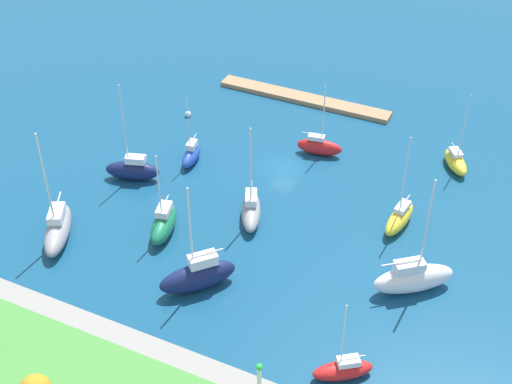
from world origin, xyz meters
name	(u,v)px	position (x,y,z in m)	size (l,w,h in m)	color
water	(284,166)	(0.00, 0.00, 0.00)	(160.00, 160.00, 0.00)	navy
pier_dock	(304,98)	(3.81, -15.28, 0.30)	(23.78, 2.46, 0.61)	#997A56
breakwater	(138,352)	(0.00, 31.11, 0.50)	(72.88, 3.30, 1.01)	gray
harbor_beacon	(259,378)	(-11.34, 31.11, 3.16)	(0.56, 0.56, 3.73)	silver
sailboat_gray_far_south	(251,210)	(-0.65, 10.30, 1.15)	(4.54, 6.90, 11.42)	gray
sailboat_yellow_far_north	(399,218)	(-15.10, 4.87, 1.10)	(2.50, 6.12, 11.11)	yellow
sailboat_red_off_beacon	(343,369)	(-16.42, 25.74, 0.87)	(5.14, 4.34, 8.38)	red
sailboat_navy_along_channel	(198,275)	(-0.68, 21.74, 1.58)	(6.60, 6.95, 11.81)	#141E4C
sailboat_blue_near_pier	(191,155)	(10.21, 3.79, 1.03)	(2.29, 4.84, 8.56)	#2347B2
sailboat_green_west_end	(164,223)	(6.38, 16.25, 1.28)	(3.61, 6.49, 9.82)	#19724C
sailboat_white_by_breakwater	(413,278)	(-18.83, 13.47, 1.54)	(7.54, 6.63, 12.68)	white
sailboat_gray_inner_mooring	(58,228)	(15.63, 21.58, 1.32)	(5.73, 8.13, 12.92)	gray
sailboat_yellow_lone_south	(456,161)	(-18.02, -8.13, 0.96)	(4.35, 5.27, 9.88)	yellow
sailboat_red_center_basin	(319,146)	(-2.71, -4.12, 1.11)	(5.57, 2.40, 9.21)	red
sailboat_navy_lone_north	(133,169)	(14.50, 9.60, 1.31)	(6.45, 3.83, 12.04)	#141E4C
mooring_buoy_white	(188,114)	(15.72, -5.01, 0.38)	(0.76, 0.76, 0.76)	white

